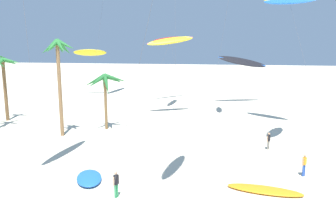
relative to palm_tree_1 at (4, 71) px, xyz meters
The scene contains 13 objects.
palm_tree_1 is the anchor object (origin of this frame).
palm_tree_2 11.76m from the palm_tree_1, 28.67° to the right, with size 3.54×3.49×10.05m.
palm_tree_4 14.07m from the palm_tree_1, ahead, with size 5.18×4.69×6.33m.
flying_kite_0 25.49m from the palm_tree_1, 44.69° to the left, with size 5.43×7.09×10.92m.
flying_kite_2 34.40m from the palm_tree_1, 30.71° to the left, with size 7.87×8.36×8.02m.
flying_kite_4 21.64m from the palm_tree_1, 83.33° to the left, with size 6.06×10.30×8.64m.
flying_kite_6 34.55m from the palm_tree_1, ahead, with size 5.94×11.81×14.96m.
flying_kite_11 21.00m from the palm_tree_1, 17.32° to the left, with size 6.14×8.63×10.83m.
grounded_kite_1 24.73m from the palm_tree_1, 42.99° to the right, with size 2.90×3.65×0.38m.
grounded_kite_2 34.33m from the palm_tree_1, 28.68° to the right, with size 5.03×2.16×0.25m.
person_foreground_walker 35.63m from the palm_tree_1, 21.65° to the right, with size 0.37×0.40×1.68m.
person_near_left 32.17m from the palm_tree_1, 12.51° to the right, with size 0.34×0.43×1.58m.
person_near_right 28.04m from the palm_tree_1, 42.54° to the right, with size 0.31×0.47×1.75m.
Camera 1 is at (2.67, -3.15, 9.63)m, focal length 36.21 mm.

